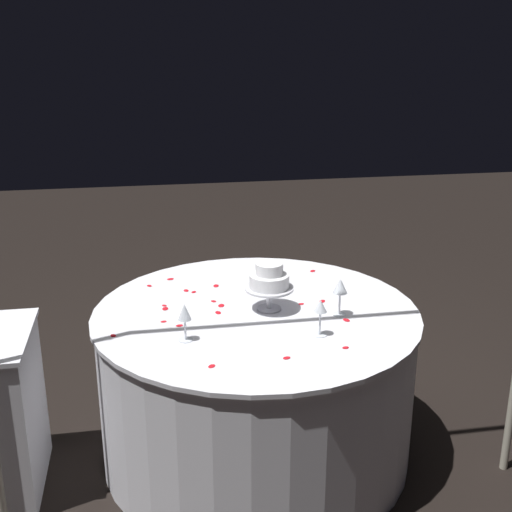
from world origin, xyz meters
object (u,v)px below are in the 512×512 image
Objects in this scene: tiered_cake at (269,280)px; wine_glass_1 at (340,288)px; decorative_arch at (273,155)px; main_table at (256,382)px; wine_glass_2 at (320,309)px; wine_glass_0 at (185,314)px.

wine_glass_1 is at bearing 159.35° from tiered_cake.
decorative_arch reaches higher than main_table.
wine_glass_2 reaches higher than main_table.
wine_glass_1 is (-0.35, 0.11, 0.49)m from main_table.
tiered_cake is (-0.06, 0.00, 0.51)m from main_table.
wine_glass_1 is at bearing -126.90° from wine_glass_2.
wine_glass_2 is at bearing 53.10° from wine_glass_1.
wine_glass_0 reaches higher than wine_glass_2.
wine_glass_1 is at bearing 162.34° from main_table.
wine_glass_1 is at bearing -146.52° from decorative_arch.
main_table is at bearing -1.68° from tiered_cake.
tiered_cake is 0.34m from wine_glass_2.
main_table is (0.00, -0.35, -1.13)m from decorative_arch.
main_table is 9.29× the size of wine_glass_2.
wine_glass_2 is (-0.55, 0.05, 0.00)m from wine_glass_0.
tiered_cake reaches higher than main_table.
tiered_cake is 1.40× the size of wine_glass_2.
tiered_cake is 0.32m from wine_glass_1.
wine_glass_1 is at bearing -168.58° from wine_glass_0.
wine_glass_0 is (0.33, 0.25, 0.48)m from main_table.
tiered_cake is 0.47m from wine_glass_0.
tiered_cake is at bearing 178.32° from main_table.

